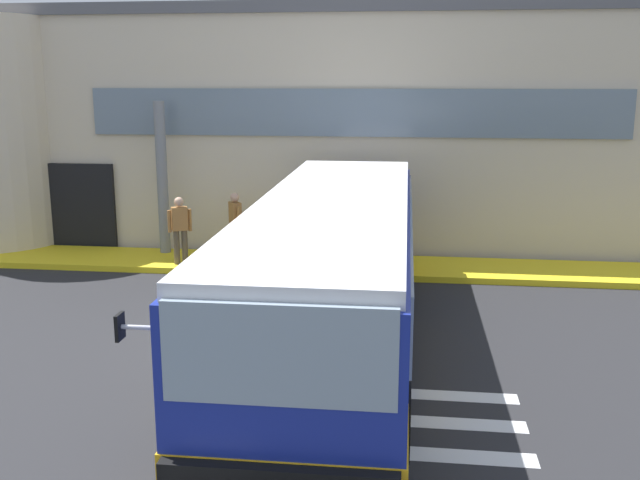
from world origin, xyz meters
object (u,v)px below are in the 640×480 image
object	(u,v)px
passenger_near_column	(180,225)
safety_bollard_yellow	(317,263)
entry_support_column	(162,178)
bus_main_foreground	(334,275)
passenger_by_doorway	(235,222)

from	to	relation	value
passenger_near_column	safety_bollard_yellow	bearing A→B (deg)	-10.94
entry_support_column	bus_main_foreground	bearing A→B (deg)	-49.67
safety_bollard_yellow	passenger_by_doorway	bearing A→B (deg)	146.97
passenger_by_doorway	safety_bollard_yellow	size ratio (longest dim) A/B	1.86
entry_support_column	safety_bollard_yellow	bearing A→B (deg)	-22.76
entry_support_column	safety_bollard_yellow	world-z (taller)	entry_support_column
entry_support_column	passenger_near_column	xyz separation A→B (m)	(0.79, -1.12, -1.01)
passenger_by_doorway	passenger_near_column	bearing A→B (deg)	-145.83
passenger_near_column	passenger_by_doorway	size ratio (longest dim) A/B	1.00
bus_main_foreground	safety_bollard_yellow	distance (m)	4.43
safety_bollard_yellow	entry_support_column	bearing A→B (deg)	157.24
passenger_near_column	passenger_by_doorway	distance (m)	1.46
passenger_near_column	passenger_by_doorway	bearing A→B (deg)	34.17
bus_main_foreground	entry_support_column	bearing A→B (deg)	130.33
bus_main_foreground	passenger_near_column	distance (m)	6.58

